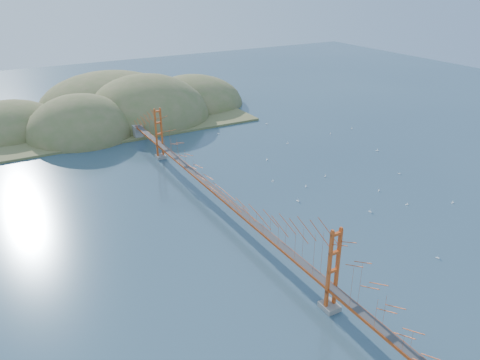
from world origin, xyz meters
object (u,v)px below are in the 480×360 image
bridge (220,175)px  sailboat_2 (453,203)px  sailboat_0 (370,211)px  sailboat_1 (298,201)px

bridge → sailboat_2: 43.44m
bridge → sailboat_0: size_ratio=128.92×
sailboat_1 → sailboat_2: bearing=-31.0°
bridge → sailboat_2: bridge is taller
bridge → sailboat_1: (14.34, -3.60, -6.85)m
sailboat_0 → sailboat_2: sailboat_0 is taller
sailboat_1 → sailboat_2: (24.45, -14.69, -0.02)m
sailboat_0 → sailboat_1: (-8.72, 9.78, 0.00)m
sailboat_1 → sailboat_2: sailboat_1 is taller
sailboat_2 → bridge: bearing=154.8°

